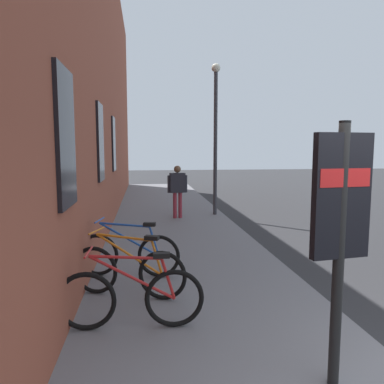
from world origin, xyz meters
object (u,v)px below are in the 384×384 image
Objects in this scene: bicycle_beside_lamp at (131,297)px; pedestrian_by_facade at (177,186)px; bicycle_under_window at (128,271)px; street_lamp at (216,126)px; bicycle_nearest_sign at (128,254)px; transit_info_sign at (341,213)px.

pedestrian_by_facade is at bearing -9.51° from bicycle_beside_lamp.
bicycle_under_window is 7.47m from street_lamp.
bicycle_beside_lamp is at bearing 162.00° from street_lamp.
bicycle_under_window is at bearing -177.86° from bicycle_nearest_sign.
bicycle_nearest_sign is 3.97m from transit_info_sign.
pedestrian_by_facade is (6.10, -1.26, 0.60)m from bicycle_under_window.
bicycle_nearest_sign is (0.90, 0.03, 0.00)m from bicycle_under_window.
transit_info_sign is (-3.21, -1.99, 1.21)m from bicycle_nearest_sign.
street_lamp is at bearing -3.75° from transit_info_sign.
bicycle_under_window is 1.04× the size of pedestrian_by_facade.
pedestrian_by_facade is 2.32m from street_lamp.
bicycle_nearest_sign is at bearing 155.66° from street_lamp.
bicycle_nearest_sign is 6.70m from street_lamp.
bicycle_nearest_sign is 0.73× the size of transit_info_sign.
street_lamp reaches higher than pedestrian_by_facade.
bicycle_beside_lamp and bicycle_nearest_sign have the same top height.
bicycle_beside_lamp is at bearing -175.73° from bicycle_under_window.
bicycle_beside_lamp is 1.90m from bicycle_nearest_sign.
street_lamp reaches higher than transit_info_sign.
transit_info_sign reaches higher than pedestrian_by_facade.
transit_info_sign is 9.00m from street_lamp.
bicycle_under_window is 0.96× the size of bicycle_nearest_sign.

